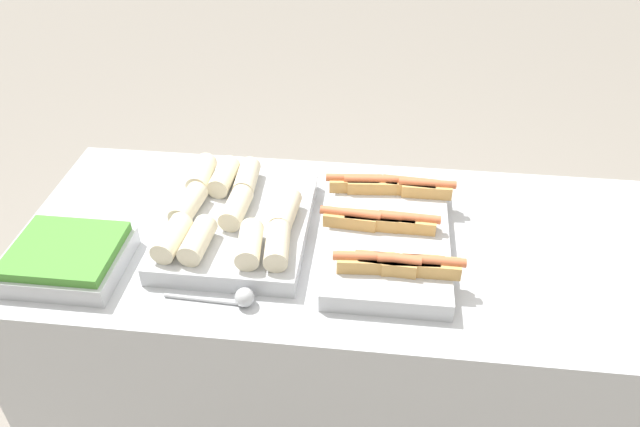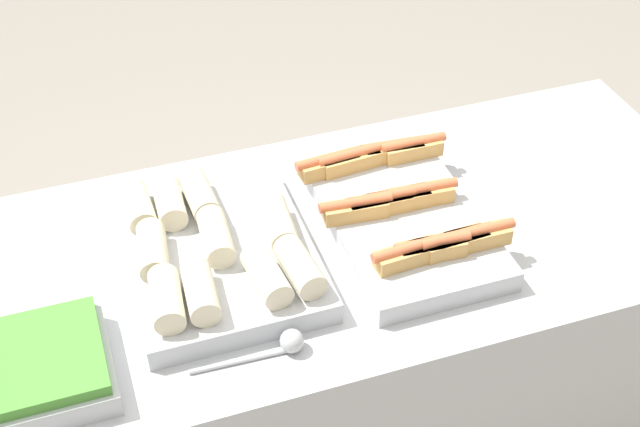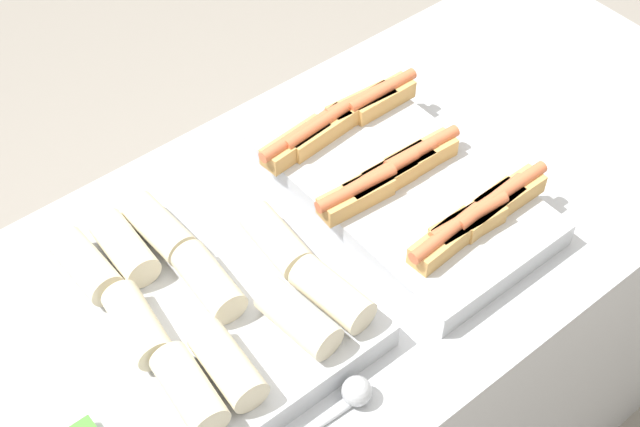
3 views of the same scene
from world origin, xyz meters
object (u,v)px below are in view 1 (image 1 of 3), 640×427
serving_spoon_near (238,298)px  tray_side_front (67,258)px  tray_hotdogs (389,231)px  tray_wraps (234,220)px

serving_spoon_near → tray_side_front: bearing=170.7°
tray_hotdogs → tray_wraps: tray_wraps is taller
tray_side_front → serving_spoon_near: 0.45m
serving_spoon_near → tray_hotdogs: bearing=37.9°
tray_side_front → serving_spoon_near: bearing=-9.3°
tray_hotdogs → tray_side_front: tray_hotdogs is taller
tray_wraps → serving_spoon_near: bearing=-76.0°
tray_hotdogs → tray_wraps: bearing=-179.4°
tray_side_front → tray_wraps: bearing=26.5°
tray_hotdogs → serving_spoon_near: bearing=-142.1°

